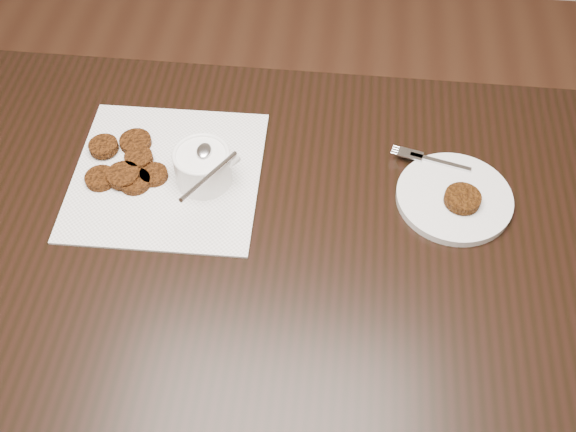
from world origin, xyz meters
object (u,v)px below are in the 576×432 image
object	(u,v)px
sauce_ramekin	(201,153)
table	(256,348)
plate_with_patty	(455,195)
napkin	(167,175)

from	to	relation	value
sauce_ramekin	table	bearing A→B (deg)	-53.85
table	plate_with_patty	xyz separation A→B (m)	(0.34, 0.13, 0.39)
plate_with_patty	sauce_ramekin	bearing A→B (deg)	-179.83
table	napkin	world-z (taller)	napkin
napkin	sauce_ramekin	bearing A→B (deg)	-4.68
napkin	plate_with_patty	xyz separation A→B (m)	(0.51, -0.00, 0.01)
napkin	plate_with_patty	size ratio (longest dim) A/B	1.66
sauce_ramekin	plate_with_patty	world-z (taller)	sauce_ramekin
napkin	sauce_ramekin	world-z (taller)	sauce_ramekin
table	sauce_ramekin	bearing A→B (deg)	126.15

